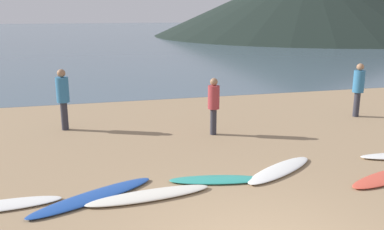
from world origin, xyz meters
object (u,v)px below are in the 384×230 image
at_px(surfboard_4, 280,170).
at_px(person_0, 214,102).
at_px(surfboard_0, 0,206).
at_px(person_1, 63,94).
at_px(surfboard_1, 93,197).
at_px(surfboard_2, 149,195).
at_px(person_2, 358,86).
at_px(surfboard_3, 217,180).

bearing_deg(surfboard_4, person_0, 69.55).
bearing_deg(surfboard_0, person_1, 75.44).
relative_size(surfboard_1, person_0, 1.60).
bearing_deg(surfboard_1, surfboard_2, -40.58).
relative_size(surfboard_1, surfboard_4, 1.17).
xyz_separation_m(surfboard_2, surfboard_4, (2.91, 0.56, -0.01)).
bearing_deg(surfboard_0, person_2, 18.49).
distance_m(surfboard_2, person_2, 8.66).
height_order(surfboard_3, person_0, person_0).
xyz_separation_m(surfboard_0, person_1, (0.95, 4.81, 1.00)).
distance_m(surfboard_2, surfboard_4, 2.96).
relative_size(surfboard_0, person_0, 1.32).
relative_size(person_0, person_1, 0.90).
bearing_deg(surfboard_0, surfboard_1, -5.30).
relative_size(surfboard_4, person_2, 1.25).
xyz_separation_m(surfboard_3, person_1, (-3.09, 4.68, 1.00)).
xyz_separation_m(surfboard_0, surfboard_3, (4.03, 0.14, 0.00)).
height_order(surfboard_3, surfboard_4, surfboard_4).
height_order(surfboard_1, surfboard_4, surfboard_4).
bearing_deg(surfboard_0, surfboard_4, -0.41).
relative_size(surfboard_0, surfboard_3, 1.08).
bearing_deg(person_1, person_2, 100.97).
bearing_deg(person_0, surfboard_1, -110.71).
height_order(surfboard_2, person_1, person_1).
bearing_deg(surfboard_0, surfboard_2, -9.43).
xyz_separation_m(surfboard_3, person_2, (6.00, 3.90, 0.98)).
bearing_deg(person_0, person_1, -176.45).
bearing_deg(surfboard_4, surfboard_3, 155.14).
xyz_separation_m(surfboard_4, person_2, (4.54, 3.75, 0.97)).
distance_m(surfboard_1, surfboard_3, 2.45).
relative_size(surfboard_0, person_2, 1.21).
distance_m(surfboard_1, person_1, 5.01).
height_order(surfboard_0, surfboard_2, surfboard_2).
bearing_deg(surfboard_2, surfboard_1, 161.33).
bearing_deg(surfboard_4, person_2, 8.70).
relative_size(surfboard_2, surfboard_3, 1.21).
height_order(surfboard_0, person_0, person_0).
relative_size(surfboard_0, surfboard_4, 0.96).
relative_size(surfboard_0, surfboard_2, 0.89).
bearing_deg(person_1, surfboard_1, 23.42).
relative_size(surfboard_1, person_2, 1.46).
bearing_deg(surfboard_2, person_2, 23.89).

